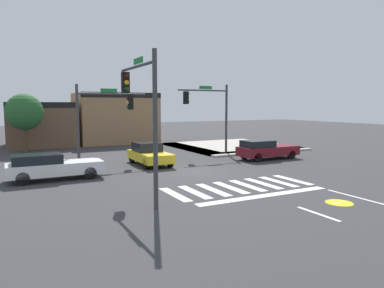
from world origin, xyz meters
name	(u,v)px	position (x,y,z in m)	size (l,w,h in m)	color
ground_plane	(196,172)	(0.00, 0.00, 0.00)	(120.00, 120.00, 0.00)	#353538
crosswalk_near	(239,186)	(0.00, -4.50, 0.00)	(7.29, 2.75, 0.01)	silver
bike_detector_marking	(339,203)	(1.92, -8.81, 0.00)	(1.10, 1.10, 0.01)	yellow
curb_corner_northeast	(228,147)	(8.49, 9.42, 0.07)	(10.00, 10.60, 0.15)	#B2AA9E
storefront_row	(87,120)	(-2.44, 19.10, 2.43)	(14.43, 6.42, 5.20)	brown
traffic_signal_northeast	(209,107)	(4.17, 5.62, 3.79)	(4.33, 0.32, 5.56)	#383A3D
traffic_signal_northwest	(103,111)	(-4.15, 5.22, 3.56)	(4.68, 0.32, 5.28)	#383A3D
traffic_signal_southwest	(141,101)	(-4.95, -4.55, 4.09)	(0.32, 4.15, 6.01)	#383A3D
car_maroon	(266,149)	(6.86, 1.96, 0.73)	(4.57, 1.75, 1.42)	maroon
car_yellow	(149,154)	(-1.54, 3.65, 0.72)	(1.84, 4.13, 1.45)	gold
car_white	(51,166)	(-7.89, 1.39, 0.73)	(4.79, 1.79, 1.40)	white
roadside_tree	(24,112)	(-8.50, 14.00, 3.37)	(2.98, 2.98, 4.89)	#4C3823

